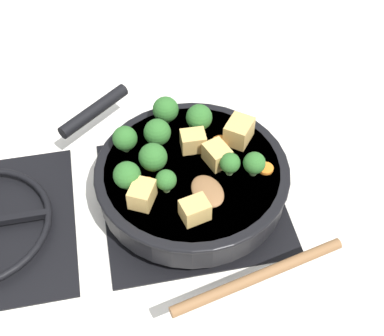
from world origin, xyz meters
The scene contains 21 objects.
ground_plane centered at (0.00, 0.00, 0.00)m, with size 2.40×2.40×0.00m, color white.
front_burner_grate centered at (0.00, 0.00, 0.01)m, with size 0.31×0.31×0.03m.
skillet_pan centered at (0.00, 0.00, 0.06)m, with size 0.41×0.38×0.05m.
wooden_spoon centered at (-0.16, -0.04, 0.09)m, with size 0.24×0.26×0.02m.
tofu_cube_center_large centered at (0.04, -0.01, 0.10)m, with size 0.04×0.03×0.03m, color tan.
tofu_cube_near_handle centered at (0.01, -0.04, 0.10)m, with size 0.04×0.03×0.03m, color tan.
tofu_cube_east_chunk centered at (-0.05, 0.09, 0.10)m, with size 0.04×0.03×0.03m, color tan.
tofu_cube_west_chunk centered at (0.05, -0.09, 0.10)m, with size 0.05×0.04×0.04m, color tan.
tofu_cube_back_piece centered at (-0.10, 0.02, 0.10)m, with size 0.04×0.03×0.03m, color tan.
broccoli_floret_near_spoon centered at (-0.02, -0.06, 0.10)m, with size 0.03×0.03×0.04m.
broccoli_floret_center_top centered at (-0.04, 0.05, 0.10)m, with size 0.03×0.03×0.04m.
broccoli_floret_east_rim centered at (-0.03, -0.10, 0.11)m, with size 0.04×0.04×0.04m.
broccoli_floret_west_rim centered at (0.06, 0.10, 0.11)m, with size 0.04×0.04×0.05m.
broccoli_floret_north_edge centered at (-0.02, 0.11, 0.11)m, with size 0.04×0.04×0.05m.
broccoli_floret_south_cluster centered at (0.06, 0.05, 0.11)m, with size 0.05×0.05×0.05m.
broccoli_floret_mid_floret centered at (0.01, 0.06, 0.11)m, with size 0.05×0.05×0.05m.
broccoli_floret_small_inner centered at (0.12, 0.02, 0.11)m, with size 0.05×0.05×0.05m.
broccoli_floret_tall_stem centered at (0.09, -0.03, 0.11)m, with size 0.05×0.05×0.05m.
carrot_slice_orange_thin centered at (-0.02, 0.08, 0.08)m, with size 0.03×0.03×0.01m, color orange.
carrot_slice_near_center centered at (-0.03, -0.12, 0.08)m, with size 0.03×0.03×0.01m, color orange.
carrot_slice_edge_slice centered at (0.05, -0.06, 0.08)m, with size 0.03×0.03×0.01m, color orange.
Camera 1 is at (-0.57, 0.11, 0.75)m, focal length 50.00 mm.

